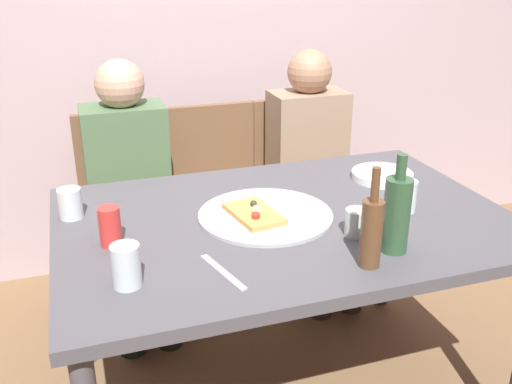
{
  "coord_description": "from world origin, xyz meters",
  "views": [
    {
      "loc": [
        -0.64,
        -1.61,
        1.56
      ],
      "look_at": [
        -0.06,
        0.12,
        0.81
      ],
      "focal_mm": 39.87,
      "sensor_mm": 36.0,
      "label": 1
    }
  ],
  "objects_px": {
    "plate_stack": "(382,175)",
    "table_knife": "(223,272)",
    "wine_glass": "(70,203)",
    "tumbler_far": "(405,196)",
    "soda_can": "(110,226)",
    "dining_table": "(284,237)",
    "beer_bottle": "(397,213)",
    "chair_middle": "(217,188)",
    "chair_right": "(301,177)",
    "short_glass": "(126,266)",
    "pizza_slice_last": "(254,213)",
    "guest_in_beanie": "(314,163)",
    "guest_in_sweater": "(131,184)",
    "tumbler_near": "(357,223)",
    "pizza_tray": "(265,215)",
    "chair_left": "(129,198)",
    "wine_bottle": "(371,231)"
  },
  "relations": [
    {
      "from": "chair_right",
      "to": "guest_in_sweater",
      "type": "xyz_separation_m",
      "value": [
        -0.87,
        -0.15,
        0.13
      ]
    },
    {
      "from": "pizza_slice_last",
      "to": "soda_can",
      "type": "relative_size",
      "value": 1.96
    },
    {
      "from": "wine_glass",
      "to": "table_knife",
      "type": "height_order",
      "value": "wine_glass"
    },
    {
      "from": "dining_table",
      "to": "tumbler_far",
      "type": "height_order",
      "value": "tumbler_far"
    },
    {
      "from": "tumbler_near",
      "to": "plate_stack",
      "type": "height_order",
      "value": "tumbler_near"
    },
    {
      "from": "pizza_slice_last",
      "to": "guest_in_sweater",
      "type": "height_order",
      "value": "guest_in_sweater"
    },
    {
      "from": "dining_table",
      "to": "wine_glass",
      "type": "bearing_deg",
      "value": 162.1
    },
    {
      "from": "wine_glass",
      "to": "beer_bottle",
      "type": "bearing_deg",
      "value": -31.05
    },
    {
      "from": "pizza_slice_last",
      "to": "tumbler_near",
      "type": "bearing_deg",
      "value": -37.79
    },
    {
      "from": "guest_in_beanie",
      "to": "wine_glass",
      "type": "bearing_deg",
      "value": 25.47
    },
    {
      "from": "chair_middle",
      "to": "soda_can",
      "type": "bearing_deg",
      "value": 58.63
    },
    {
      "from": "plate_stack",
      "to": "table_knife",
      "type": "relative_size",
      "value": 1.08
    },
    {
      "from": "tumbler_far",
      "to": "guest_in_beanie",
      "type": "xyz_separation_m",
      "value": [
        0.04,
        0.83,
        -0.17
      ]
    },
    {
      "from": "short_glass",
      "to": "pizza_slice_last",
      "type": "bearing_deg",
      "value": 32.29
    },
    {
      "from": "chair_left",
      "to": "tumbler_near",
      "type": "bearing_deg",
      "value": 118.21
    },
    {
      "from": "tumbler_near",
      "to": "plate_stack",
      "type": "distance_m",
      "value": 0.52
    },
    {
      "from": "pizza_slice_last",
      "to": "guest_in_sweater",
      "type": "distance_m",
      "value": 0.82
    },
    {
      "from": "chair_middle",
      "to": "chair_right",
      "type": "bearing_deg",
      "value": -180.0
    },
    {
      "from": "pizza_slice_last",
      "to": "chair_left",
      "type": "relative_size",
      "value": 0.27
    },
    {
      "from": "soda_can",
      "to": "chair_right",
      "type": "height_order",
      "value": "chair_right"
    },
    {
      "from": "wine_glass",
      "to": "soda_can",
      "type": "distance_m",
      "value": 0.26
    },
    {
      "from": "wine_glass",
      "to": "chair_middle",
      "type": "xyz_separation_m",
      "value": [
        0.67,
        0.68,
        -0.29
      ]
    },
    {
      "from": "beer_bottle",
      "to": "tumbler_near",
      "type": "relative_size",
      "value": 3.46
    },
    {
      "from": "pizza_slice_last",
      "to": "beer_bottle",
      "type": "height_order",
      "value": "beer_bottle"
    },
    {
      "from": "dining_table",
      "to": "beer_bottle",
      "type": "relative_size",
      "value": 5.0
    },
    {
      "from": "plate_stack",
      "to": "wine_glass",
      "type": "bearing_deg",
      "value": 179.62
    },
    {
      "from": "pizza_slice_last",
      "to": "wine_bottle",
      "type": "relative_size",
      "value": 0.81
    },
    {
      "from": "short_glass",
      "to": "table_knife",
      "type": "height_order",
      "value": "short_glass"
    },
    {
      "from": "tumbler_far",
      "to": "guest_in_sweater",
      "type": "xyz_separation_m",
      "value": [
        -0.83,
        0.83,
        -0.17
      ]
    },
    {
      "from": "wine_bottle",
      "to": "guest_in_beanie",
      "type": "bearing_deg",
      "value": 73.48
    },
    {
      "from": "pizza_slice_last",
      "to": "short_glass",
      "type": "height_order",
      "value": "short_glass"
    },
    {
      "from": "short_glass",
      "to": "chair_middle",
      "type": "distance_m",
      "value": 1.33
    },
    {
      "from": "wine_glass",
      "to": "table_knife",
      "type": "distance_m",
      "value": 0.64
    },
    {
      "from": "wine_glass",
      "to": "chair_middle",
      "type": "bearing_deg",
      "value": 45.52
    },
    {
      "from": "pizza_tray",
      "to": "guest_in_sweater",
      "type": "relative_size",
      "value": 0.39
    },
    {
      "from": "chair_right",
      "to": "guest_in_sweater",
      "type": "height_order",
      "value": "guest_in_sweater"
    },
    {
      "from": "pizza_tray",
      "to": "wine_glass",
      "type": "xyz_separation_m",
      "value": [
        -0.62,
        0.2,
        0.04
      ]
    },
    {
      "from": "soda_can",
      "to": "plate_stack",
      "type": "bearing_deg",
      "value": 12.42
    },
    {
      "from": "tumbler_far",
      "to": "soda_can",
      "type": "bearing_deg",
      "value": 176.44
    },
    {
      "from": "pizza_tray",
      "to": "chair_middle",
      "type": "xyz_separation_m",
      "value": [
        0.06,
        0.88,
        -0.25
      ]
    },
    {
      "from": "dining_table",
      "to": "wine_glass",
      "type": "distance_m",
      "value": 0.72
    },
    {
      "from": "beer_bottle",
      "to": "chair_middle",
      "type": "xyz_separation_m",
      "value": [
        -0.22,
        1.22,
        -0.36
      ]
    },
    {
      "from": "beer_bottle",
      "to": "plate_stack",
      "type": "relative_size",
      "value": 1.26
    },
    {
      "from": "tumbler_near",
      "to": "chair_right",
      "type": "distance_m",
      "value": 1.17
    },
    {
      "from": "beer_bottle",
      "to": "tumbler_near",
      "type": "distance_m",
      "value": 0.16
    },
    {
      "from": "short_glass",
      "to": "chair_right",
      "type": "height_order",
      "value": "chair_right"
    },
    {
      "from": "pizza_slice_last",
      "to": "soda_can",
      "type": "bearing_deg",
      "value": -176.21
    },
    {
      "from": "wine_glass",
      "to": "chair_right",
      "type": "distance_m",
      "value": 1.34
    },
    {
      "from": "pizza_tray",
      "to": "chair_right",
      "type": "relative_size",
      "value": 0.5
    },
    {
      "from": "beer_bottle",
      "to": "guest_in_beanie",
      "type": "distance_m",
      "value": 1.12
    }
  ]
}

